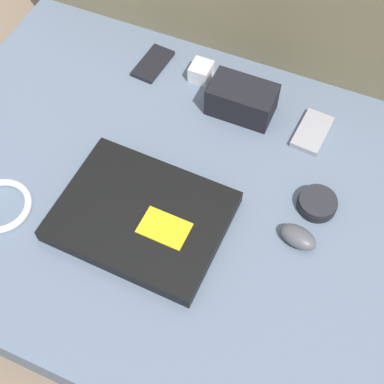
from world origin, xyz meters
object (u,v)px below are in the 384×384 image
object	(u,v)px
laptop	(142,216)
speaker_puck	(317,203)
computer_mouse	(298,237)
phone_small	(312,132)
camera_pouch	(242,100)
charger_brick	(201,71)
phone_black	(153,64)

from	to	relation	value
laptop	speaker_puck	world-z (taller)	laptop
computer_mouse	speaker_puck	size ratio (longest dim) A/B	1.04
laptop	computer_mouse	xyz separation A→B (m)	(0.28, 0.08, -0.00)
phone_small	camera_pouch	size ratio (longest dim) A/B	0.80
camera_pouch	charger_brick	world-z (taller)	camera_pouch
computer_mouse	speaker_puck	world-z (taller)	computer_mouse
laptop	speaker_puck	bearing A→B (deg)	30.35
speaker_puck	charger_brick	size ratio (longest dim) A/B	1.55
speaker_puck	charger_brick	distance (m)	0.41
phone_small	charger_brick	distance (m)	0.28
speaker_puck	phone_black	distance (m)	0.50
speaker_puck	charger_brick	world-z (taller)	charger_brick
laptop	camera_pouch	xyz separation A→B (m)	(0.07, 0.33, 0.02)
laptop	charger_brick	bearing A→B (deg)	97.95
laptop	speaker_puck	size ratio (longest dim) A/B	4.16
laptop	speaker_puck	distance (m)	0.34
phone_black	phone_small	size ratio (longest dim) A/B	1.02
camera_pouch	computer_mouse	bearing A→B (deg)	-50.67
speaker_puck	charger_brick	xyz separation A→B (m)	(-0.34, 0.22, 0.01)
speaker_puck	computer_mouse	bearing A→B (deg)	-97.97
laptop	phone_black	xyz separation A→B (m)	(-0.16, 0.38, -0.01)
laptop	computer_mouse	bearing A→B (deg)	16.68
phone_black	camera_pouch	world-z (taller)	camera_pouch
laptop	camera_pouch	world-z (taller)	camera_pouch
charger_brick	camera_pouch	bearing A→B (deg)	-25.35
speaker_puck	camera_pouch	xyz separation A→B (m)	(-0.22, 0.17, 0.02)
camera_pouch	charger_brick	xyz separation A→B (m)	(-0.12, 0.06, -0.02)
phone_black	phone_small	xyz separation A→B (m)	(0.40, -0.05, 0.00)
computer_mouse	phone_black	xyz separation A→B (m)	(-0.44, 0.30, -0.01)
computer_mouse	phone_small	size ratio (longest dim) A/B	0.71
phone_small	camera_pouch	distance (m)	0.16
phone_small	camera_pouch	world-z (taller)	camera_pouch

